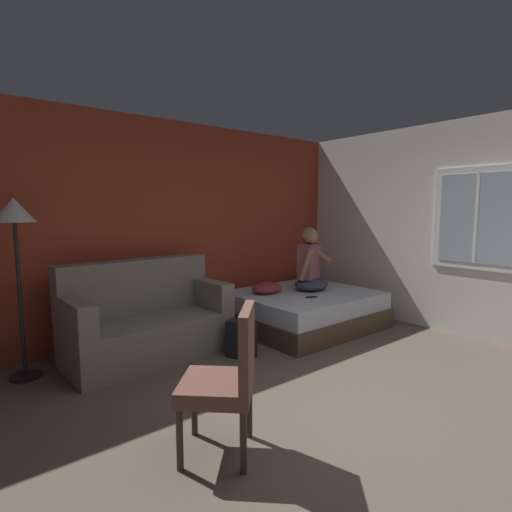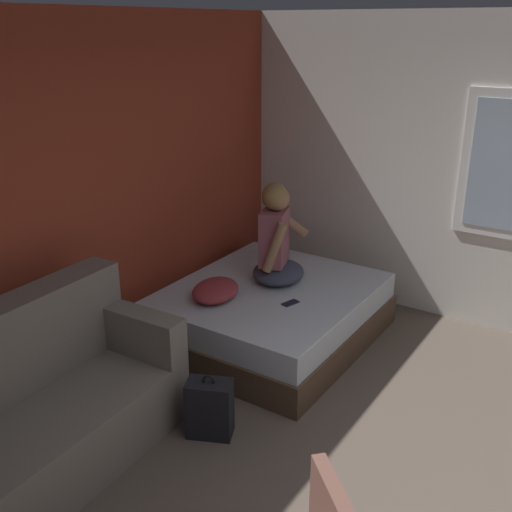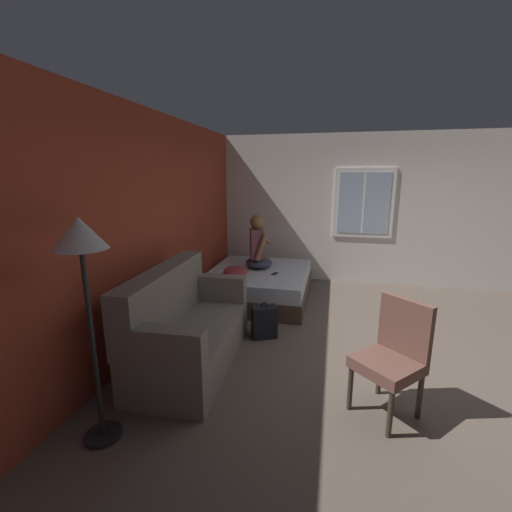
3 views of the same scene
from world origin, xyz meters
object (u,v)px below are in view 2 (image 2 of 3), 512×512
Objects in this scene: bed at (271,314)px; backpack at (210,408)px; person_seated at (277,242)px; couch at (41,408)px; throw_pillow at (215,290)px; cell_phone at (290,303)px.

backpack is (-1.34, -0.36, -0.04)m from bed.
person_seated is 1.68m from backpack.
backpack is at bearing -164.64° from person_seated.
couch is at bearing 173.20° from person_seated.
couch is 3.78× the size of backpack.
cell_phone is at bearing -66.09° from throw_pillow.
couch is 12.03× the size of cell_phone.
couch reaches higher than throw_pillow.
throw_pillow is (1.70, -0.05, 0.16)m from couch.
backpack is (-1.50, -0.41, -0.64)m from person_seated.
person_seated reaches higher than bed.
person_seated reaches higher than couch.
throw_pillow is at bearing -1.66° from couch.
cell_phone is (-0.33, -0.34, -0.35)m from person_seated.
bed is 1.05× the size of couch.
cell_phone is at bearing 3.42° from backpack.
bed is 2.09× the size of person_seated.
throw_pillow is (-0.59, 0.22, -0.29)m from person_seated.
cell_phone is (0.25, -0.56, -0.07)m from throw_pillow.
cell_phone is at bearing -120.75° from bed.
couch is 2.05m from cell_phone.
couch is 1.71m from throw_pillow.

